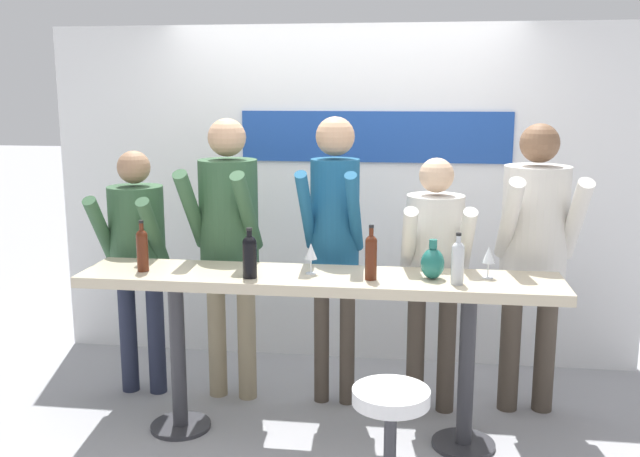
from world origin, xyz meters
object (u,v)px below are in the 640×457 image
Objects in this scene: person_center_right at (534,238)px; person_far_left at (137,246)px; person_center_left at (335,225)px; decorative_vase at (433,263)px; person_left at (229,228)px; wine_bottle_3 at (458,261)px; wine_glass_0 at (489,256)px; bar_stool at (390,431)px; wine_bottle_0 at (371,255)px; tasting_table at (318,302)px; wine_bottle_1 at (142,248)px; wine_bottle_2 at (250,254)px; person_center at (434,258)px; wine_glass_1 at (311,252)px.

person_far_left is at bearing 177.14° from person_center_right.
person_center_left reaches higher than person_far_left.
decorative_vase is at bearing -143.85° from person_center_right.
person_left is 6.57× the size of wine_bottle_3.
wine_glass_0 is at bearing 9.47° from decorative_vase.
bar_stool is 2.06× the size of wine_bottle_0.
wine_bottle_1 is (-1.00, -0.05, 0.29)m from tasting_table.
person_center_left reaches higher than wine_bottle_2.
person_center is 0.62m from wine_bottle_0.
person_center_left is (0.68, 0.00, 0.04)m from person_left.
person_center_left is at bearing 27.02° from wine_bottle_1.
person_center is (1.90, -0.04, -0.01)m from person_far_left.
wine_glass_1 is at bearing 124.27° from bar_stool.
tasting_table is 1.67× the size of person_far_left.
person_center_right is (1.25, 0.53, 0.29)m from tasting_table.
person_center is at bearing 79.41° from bar_stool.
wine_bottle_3 is at bearing -35.36° from person_center_left.
wine_glass_1 is 0.80× the size of decorative_vase.
person_left is at bearing 0.86° from person_far_left.
wine_bottle_0 is 1.09× the size of wine_bottle_2.
wine_glass_1 is (-1.29, -0.52, -0.01)m from person_center_right.
person_far_left is at bearing 165.96° from decorative_vase.
wine_bottle_3 is 0.81m from wine_glass_1.
bar_stool is 0.39× the size of person_far_left.
wine_bottle_2 is 1.01× the size of wine_bottle_3.
wine_bottle_3 is at bearing -6.76° from tasting_table.
person_left is at bearing 157.95° from wine_bottle_3.
wine_bottle_1 is at bearing -64.23° from person_far_left.
tasting_table is at bearing 2.98° from wine_bottle_1.
wine_glass_0 reaches higher than bar_stool.
wine_bottle_0 is at bearing 4.32° from wine_bottle_2.
wine_glass_0 is 0.98m from wine_glass_1.
tasting_table is 12.27× the size of decorative_vase.
wine_glass_0 is (0.64, 0.12, -0.01)m from wine_bottle_0.
person_far_left is at bearing 115.22° from wine_bottle_1.
wine_bottle_3 is at bearing -3.50° from wine_bottle_0.
person_center_right is 10.21× the size of wine_glass_0.
person_far_left is 1.94m from decorative_vase.
wine_glass_1 is (-0.69, -0.43, 0.11)m from person_center.
person_center_right reaches higher than tasting_table.
wine_bottle_1 reaches higher than wine_glass_0.
wine_bottle_1 is at bearing -176.27° from wine_glass_1.
person_center_left is 0.72m from wine_bottle_2.
person_far_left is 5.79× the size of wine_bottle_2.
wine_bottle_2 is at bearing -121.44° from person_center_left.
wine_bottle_3 is (0.76, -0.09, 0.29)m from tasting_table.
wine_bottle_0 is 1.30m from wine_bottle_1.
wine_glass_0 is at bearing 3.12° from wine_bottle_1.
person_far_left is at bearing 159.03° from wine_glass_1.
tasting_table is 1.05m from wine_bottle_1.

